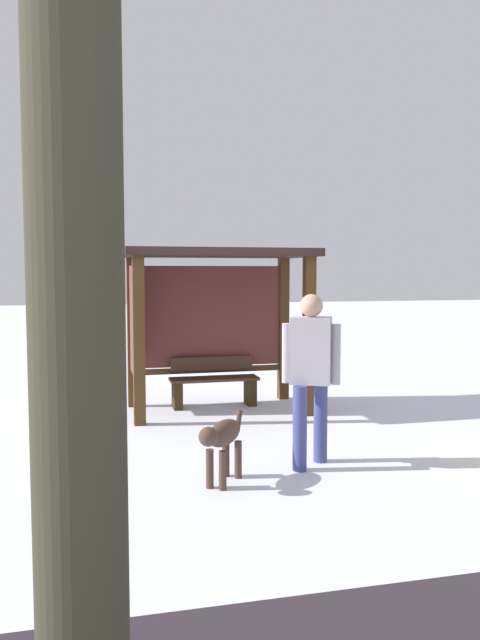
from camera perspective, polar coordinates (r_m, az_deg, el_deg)
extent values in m
plane|color=white|center=(8.95, -2.01, -8.20)|extent=(60.00, 60.00, 0.00)
cube|color=#462D14|center=(8.05, -9.17, -1.88)|extent=(0.15, 0.15, 2.16)
cube|color=#462D14|center=(8.54, 6.28, -1.49)|extent=(0.15, 0.15, 2.16)
cube|color=#462D14|center=(9.18, -9.74, -1.12)|extent=(0.15, 0.15, 2.16)
cube|color=#462D14|center=(9.61, 3.95, -0.82)|extent=(0.15, 0.15, 2.16)
cube|color=black|center=(8.74, -2.04, 6.10)|extent=(2.60, 1.46, 0.11)
cube|color=brown|center=(9.31, -2.74, 0.36)|extent=(2.14, 0.08, 1.48)
cube|color=#462D14|center=(9.38, -2.70, -4.54)|extent=(2.14, 0.06, 0.08)
cube|color=brown|center=(8.80, -9.59, 0.07)|extent=(0.08, 0.63, 1.48)
cube|color=#422C1E|center=(9.13, -2.36, -5.35)|extent=(1.28, 0.38, 0.04)
cube|color=#422C1E|center=(9.26, -2.57, -3.96)|extent=(1.22, 0.04, 0.20)
cube|color=#2F2411|center=(9.29, 0.94, -6.52)|extent=(0.12, 0.32, 0.39)
cube|color=#2F2411|center=(9.08, -5.72, -6.79)|extent=(0.12, 0.32, 0.39)
cube|color=#B2ACB4|center=(6.28, 6.47, -2.76)|extent=(0.47, 0.41, 0.66)
sphere|color=tan|center=(6.24, 6.50, 1.31)|extent=(0.23, 0.23, 0.23)
cylinder|color=#3B447F|center=(6.26, 5.45, -9.78)|extent=(0.19, 0.19, 0.84)
cylinder|color=#3B447F|center=(6.57, 7.32, -9.11)|extent=(0.19, 0.19, 0.84)
cylinder|color=#B2ACB4|center=(6.31, 4.24, -3.01)|extent=(0.12, 0.12, 0.60)
cylinder|color=#B2ACB4|center=(6.26, 8.71, -3.10)|extent=(0.12, 0.12, 0.60)
ellipsoid|color=#4A3329|center=(5.87, -1.44, -10.20)|extent=(0.50, 0.57, 0.23)
sphere|color=#4A3329|center=(5.57, -2.89, -10.53)|extent=(0.17, 0.17, 0.17)
cylinder|color=#4A3329|center=(6.16, -0.14, -9.16)|extent=(0.11, 0.13, 0.21)
cylinder|color=#4A3329|center=(5.82, -2.76, -13.33)|extent=(0.07, 0.07, 0.35)
cylinder|color=#4A3329|center=(5.77, -1.59, -13.49)|extent=(0.07, 0.07, 0.35)
cylinder|color=#4A3329|center=(6.13, -1.29, -12.41)|extent=(0.07, 0.07, 0.35)
cylinder|color=#4A3329|center=(6.08, -0.17, -12.55)|extent=(0.07, 0.07, 0.35)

